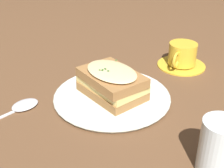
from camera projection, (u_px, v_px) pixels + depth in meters
ground_plane at (109, 103)px, 0.71m from camera, size 2.40×2.40×0.00m
dinner_plate at (112, 97)px, 0.72m from camera, size 0.27×0.27×0.01m
sandwich at (112, 82)px, 0.70m from camera, size 0.16×0.11×0.07m
teacup_with_saucer at (182, 57)px, 0.86m from camera, size 0.13×0.13×0.07m
water_glass at (219, 147)px, 0.50m from camera, size 0.06×0.06×0.10m
spoon at (21, 107)px, 0.68m from camera, size 0.06×0.18×0.01m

